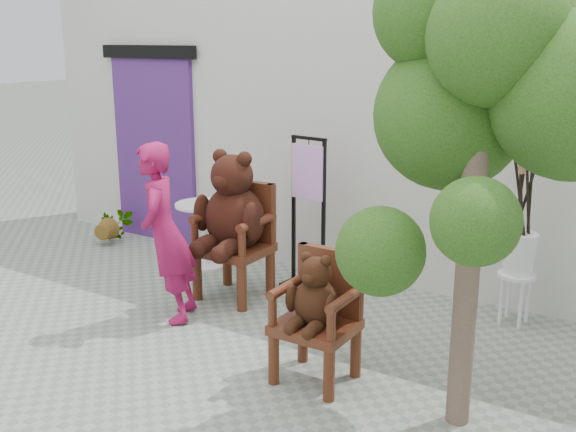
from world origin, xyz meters
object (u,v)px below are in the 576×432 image
(display_stand, at_px, (308,232))
(tree, at_px, (509,86))
(chair_small, at_px, (318,304))
(stool_bucket, at_px, (519,253))
(cafe_table, at_px, (204,227))
(person, at_px, (165,234))
(chair_big, at_px, (233,217))

(display_stand, xyz_separation_m, tree, (2.14, -1.35, 1.55))
(chair_small, xyz_separation_m, stool_bucket, (0.96, 1.76, 0.07))
(tree, bearing_deg, cafe_table, 158.52)
(display_stand, distance_m, stool_bucket, 1.95)
(person, xyz_separation_m, cafe_table, (-0.61, 1.27, -0.34))
(chair_small, relative_size, person, 0.62)
(chair_big, height_order, cafe_table, chair_big)
(chair_big, bearing_deg, chair_small, -33.58)
(chair_small, height_order, cafe_table, chair_small)
(chair_small, relative_size, stool_bucket, 0.66)
(chair_small, bearing_deg, chair_big, 146.42)
(cafe_table, bearing_deg, chair_big, -34.14)
(person, bearing_deg, chair_big, 136.72)
(cafe_table, bearing_deg, tree, -21.48)
(cafe_table, distance_m, display_stand, 1.30)
(chair_big, relative_size, display_stand, 0.94)
(person, height_order, display_stand, person)
(person, distance_m, display_stand, 1.45)
(person, xyz_separation_m, stool_bucket, (2.61, 1.52, -0.14))
(chair_small, bearing_deg, person, 171.52)
(chair_big, xyz_separation_m, stool_bucket, (2.42, 0.79, -0.15))
(tree, bearing_deg, person, 178.32)
(chair_big, relative_size, person, 0.91)
(chair_small, relative_size, display_stand, 0.64)
(tree, bearing_deg, chair_small, -172.05)
(chair_big, height_order, tree, tree)
(chair_small, distance_m, display_stand, 1.79)
(person, relative_size, tree, 0.53)
(person, bearing_deg, chair_small, 52.69)
(person, distance_m, cafe_table, 1.45)
(display_stand, xyz_separation_m, stool_bucket, (1.93, 0.25, 0.06))
(chair_big, height_order, stool_bucket, stool_bucket)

